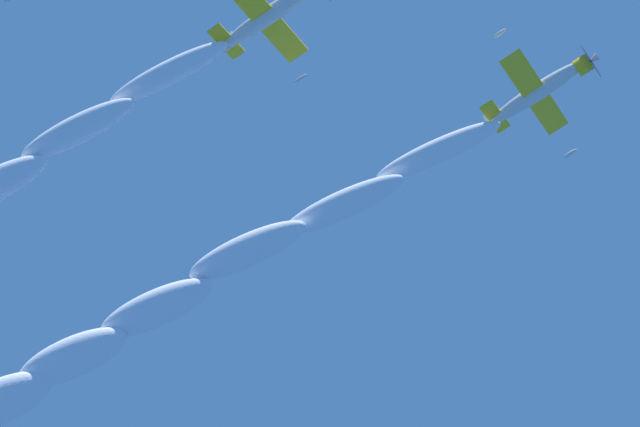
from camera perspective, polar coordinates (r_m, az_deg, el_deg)
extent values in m
ellipsoid|color=silver|center=(86.00, 8.63, 4.80)|extent=(5.09, 6.04, 2.13)
cylinder|color=yellow|center=(86.13, 10.38, 5.80)|extent=(1.68, 1.50, 1.49)
cone|color=white|center=(86.17, 10.76, 6.01)|extent=(0.96, 0.93, 0.74)
cylinder|color=#3F3F47|center=(86.16, 10.67, 5.96)|extent=(2.54, 1.77, 3.05)
cube|color=yellow|center=(85.83, 8.52, 4.73)|extent=(6.66, 6.01, 3.91)
ellipsoid|color=silver|center=(85.99, 9.89, 2.36)|extent=(0.80, 0.89, 0.42)
ellipsoid|color=silver|center=(85.86, 7.14, 7.10)|extent=(0.80, 0.89, 0.42)
cube|color=yellow|center=(86.02, 6.96, 3.83)|extent=(2.64, 2.47, 1.49)
cube|color=silver|center=(86.52, 6.92, 3.81)|extent=(1.19, 1.13, 1.16)
ellipsoid|color=#1E232D|center=(86.42, 8.79, 4.89)|extent=(1.64, 1.71, 1.05)
ellipsoid|color=silver|center=(84.09, -2.07, 7.84)|extent=(5.10, 6.03, 2.09)
cube|color=yellow|center=(83.95, -2.20, 7.77)|extent=(6.66, 6.01, 3.90)
ellipsoid|color=silver|center=(83.55, -0.77, 5.37)|extent=(0.80, 0.89, 0.42)
cube|color=yellow|center=(84.52, -3.74, 6.82)|extent=(2.64, 2.47, 1.48)
cube|color=silver|center=(85.02, -3.71, 6.78)|extent=(1.19, 1.14, 1.16)
ellipsoid|color=#1E232D|center=(84.47, -1.85, 7.93)|extent=(1.64, 1.71, 1.04)
ellipsoid|color=white|center=(86.20, 4.67, 2.47)|extent=(6.61, 7.45, 2.29)
ellipsoid|color=white|center=(86.98, 0.92, 0.35)|extent=(6.85, 7.66, 2.58)
ellipsoid|color=white|center=(88.10, -2.92, -1.48)|extent=(7.09, 7.87, 2.87)
ellipsoid|color=white|center=(90.09, -6.54, -3.77)|extent=(7.33, 8.07, 3.15)
ellipsoid|color=white|center=(92.24, -9.82, -5.66)|extent=(7.57, 8.28, 3.44)
ellipsoid|color=white|center=(85.30, -6.06, 5.54)|extent=(6.61, 7.45, 2.29)
ellipsoid|color=white|center=(86.90, -9.61, 3.28)|extent=(6.85, 7.66, 2.58)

